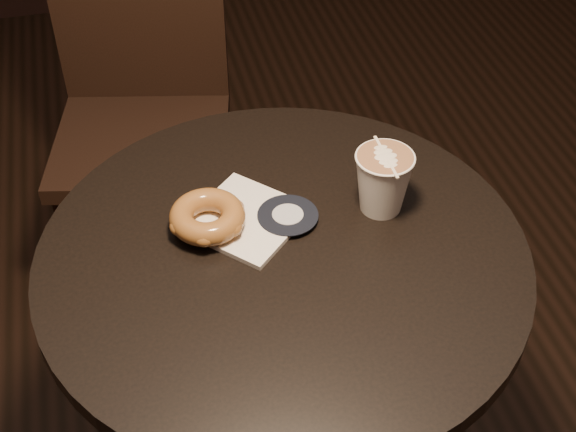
% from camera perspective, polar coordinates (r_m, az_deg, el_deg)
% --- Properties ---
extents(cafe_table, '(0.70, 0.70, 0.75)m').
position_cam_1_polar(cafe_table, '(1.28, -0.33, -8.76)').
color(cafe_table, black).
rests_on(cafe_table, ground).
extents(chair, '(0.46, 0.46, 0.98)m').
position_cam_1_polar(chair, '(1.88, -10.43, 9.51)').
color(chair, black).
rests_on(chair, ground).
extents(pastry_bag, '(0.21, 0.21, 0.01)m').
position_cam_1_polar(pastry_bag, '(1.17, -2.99, -0.20)').
color(pastry_bag, white).
rests_on(pastry_bag, cafe_table).
extents(doughnut, '(0.11, 0.11, 0.04)m').
position_cam_1_polar(doughnut, '(1.15, -5.76, -0.05)').
color(doughnut, brown).
rests_on(doughnut, pastry_bag).
extents(latte_cup, '(0.09, 0.09, 0.10)m').
position_cam_1_polar(latte_cup, '(1.17, 6.75, 2.39)').
color(latte_cup, white).
rests_on(latte_cup, cafe_table).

